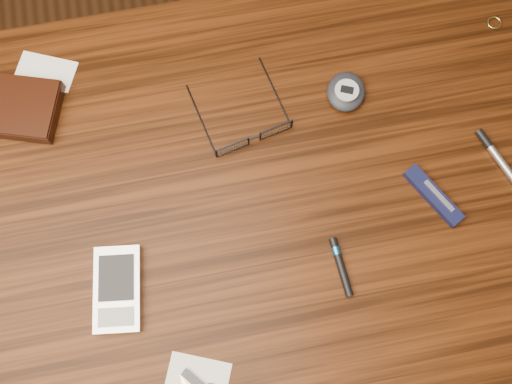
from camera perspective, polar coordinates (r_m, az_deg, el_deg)
The scene contains 10 objects.
ground at distance 1.55m, azimuth -1.26°, elevation -8.39°, with size 3.80×3.80×0.00m, color #472814.
desk at distance 0.91m, azimuth -2.13°, elevation -3.31°, with size 1.00×0.70×0.75m.
wallet_and_card at distance 0.91m, azimuth -22.60°, elevation 7.86°, with size 0.16×0.16×0.02m.
eyeglasses at distance 0.83m, azimuth -0.37°, elevation 5.78°, with size 0.14×0.15×0.03m.
gold_ring at distance 1.00m, azimuth 22.71°, elevation 15.35°, with size 0.02×0.02×0.00m, color tan.
pda_phone at distance 0.80m, azimuth -13.68°, elevation -9.41°, with size 0.08×0.12×0.02m.
pedometer at distance 0.87m, azimuth 8.99°, elevation 9.88°, with size 0.08×0.08×0.03m.
pocket_knife at distance 0.84m, azimuth 17.32°, elevation -0.33°, with size 0.07×0.10×0.01m.
silver_pen at distance 0.89m, azimuth 23.35°, elevation 2.71°, with size 0.06×0.13×0.01m.
black_blue_pen at distance 0.80m, azimuth 8.44°, elevation -7.21°, with size 0.02×0.08×0.01m.
Camera 1 is at (-0.00, -0.19, 1.53)m, focal length 40.00 mm.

